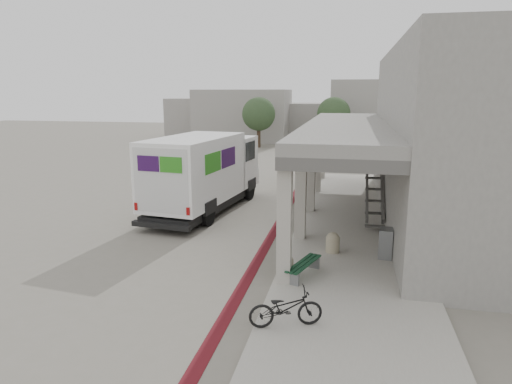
% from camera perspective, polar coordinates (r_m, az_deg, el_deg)
% --- Properties ---
extents(ground, '(120.00, 120.00, 0.00)m').
position_cam_1_polar(ground, '(16.60, -1.97, -6.18)').
color(ground, slate).
rests_on(ground, ground).
extents(bike_lane_stripe, '(0.35, 40.00, 0.01)m').
position_cam_1_polar(bike_lane_stripe, '(18.28, 2.58, -4.40)').
color(bike_lane_stripe, '#551118').
rests_on(bike_lane_stripe, ground).
extents(sidewalk, '(4.40, 28.00, 0.12)m').
position_cam_1_polar(sidewalk, '(16.15, 12.04, -6.77)').
color(sidewalk, '#A19C90').
rests_on(sidewalk, ground).
extents(transit_building, '(7.60, 17.00, 7.00)m').
position_cam_1_polar(transit_building, '(20.10, 20.62, 6.23)').
color(transit_building, gray).
rests_on(transit_building, ground).
extents(distant_backdrop, '(28.00, 10.00, 6.50)m').
position_cam_1_polar(distant_backdrop, '(51.65, 4.48, 9.53)').
color(distant_backdrop, '#989690').
rests_on(distant_backdrop, ground).
extents(tree_left, '(3.20, 3.20, 4.80)m').
position_cam_1_polar(tree_left, '(44.21, 0.34, 9.70)').
color(tree_left, '#38281C').
rests_on(tree_left, ground).
extents(tree_mid, '(3.20, 3.20, 4.80)m').
position_cam_1_polar(tree_mid, '(45.36, 9.68, 9.60)').
color(tree_mid, '#38281C').
rests_on(tree_mid, ground).
extents(tree_right, '(3.20, 3.20, 4.80)m').
position_cam_1_polar(tree_right, '(44.76, 20.04, 9.00)').
color(tree_right, '#38281C').
rests_on(tree_right, ground).
extents(fedex_truck, '(3.48, 8.31, 3.44)m').
position_cam_1_polar(fedex_truck, '(20.51, -6.46, 2.63)').
color(fedex_truck, black).
rests_on(fedex_truck, ground).
extents(bench, '(0.90, 1.74, 0.40)m').
position_cam_1_polar(bench, '(13.28, 5.98, -9.25)').
color(bench, gray).
rests_on(bench, sidewalk).
extents(bollard_near, '(0.39, 0.39, 0.59)m').
position_cam_1_polar(bollard_near, '(13.40, 3.87, -8.97)').
color(bollard_near, gray).
rests_on(bollard_near, sidewalk).
extents(bollard_far, '(0.45, 0.45, 0.67)m').
position_cam_1_polar(bollard_far, '(15.29, 9.57, -6.20)').
color(bollard_far, tan).
rests_on(bollard_far, sidewalk).
extents(utility_cabinet, '(0.49, 0.62, 0.95)m').
position_cam_1_polar(utility_cabinet, '(15.13, 15.94, -6.18)').
color(utility_cabinet, gray).
rests_on(utility_cabinet, sidewalk).
extents(bicycle_black, '(1.78, 1.12, 0.88)m').
position_cam_1_polar(bicycle_black, '(10.56, 3.74, -14.26)').
color(bicycle_black, black).
rests_on(bicycle_black, sidewalk).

